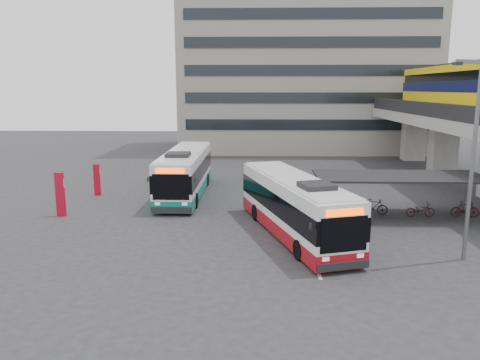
{
  "coord_description": "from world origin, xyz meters",
  "views": [
    {
      "loc": [
        -0.29,
        -24.77,
        7.67
      ],
      "look_at": [
        -1.11,
        4.0,
        2.0
      ],
      "focal_mm": 35.0,
      "sensor_mm": 36.0,
      "label": 1
    }
  ],
  "objects_px": {
    "pedestrian": "(189,194)",
    "lamp_post": "(472,150)",
    "bus_main": "(294,206)",
    "bus_teal": "(185,173)"
  },
  "relations": [
    {
      "from": "bus_teal",
      "to": "pedestrian",
      "type": "height_order",
      "value": "bus_teal"
    },
    {
      "from": "bus_teal",
      "to": "lamp_post",
      "type": "xyz_separation_m",
      "value": [
        14.39,
        -12.86,
        3.42
      ]
    },
    {
      "from": "pedestrian",
      "to": "lamp_post",
      "type": "xyz_separation_m",
      "value": [
        13.69,
        -9.64,
        4.28
      ]
    },
    {
      "from": "bus_main",
      "to": "bus_teal",
      "type": "height_order",
      "value": "bus_teal"
    },
    {
      "from": "bus_teal",
      "to": "lamp_post",
      "type": "distance_m",
      "value": 19.6
    },
    {
      "from": "bus_teal",
      "to": "pedestrian",
      "type": "distance_m",
      "value": 3.4
    },
    {
      "from": "bus_main",
      "to": "lamp_post",
      "type": "height_order",
      "value": "lamp_post"
    },
    {
      "from": "bus_main",
      "to": "lamp_post",
      "type": "bearing_deg",
      "value": -42.7
    },
    {
      "from": "bus_main",
      "to": "pedestrian",
      "type": "relative_size",
      "value": 7.51
    },
    {
      "from": "pedestrian",
      "to": "lamp_post",
      "type": "relative_size",
      "value": 0.17
    }
  ]
}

